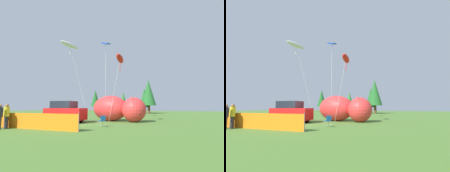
{
  "view_description": "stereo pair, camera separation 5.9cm",
  "coord_description": "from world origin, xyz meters",
  "views": [
    {
      "loc": [
        10.54,
        -12.92,
        1.58
      ],
      "look_at": [
        0.91,
        5.69,
        4.1
      ],
      "focal_mm": 28.0,
      "sensor_mm": 36.0,
      "label": 1
    },
    {
      "loc": [
        10.59,
        -12.89,
        1.58
      ],
      "look_at": [
        0.91,
        5.69,
        4.1
      ],
      "focal_mm": 28.0,
      "sensor_mm": 36.0,
      "label": 2
    }
  ],
  "objects": [
    {
      "name": "horizon_tree_mid",
      "position": [
        -10.05,
        33.98,
        3.58
      ],
      "size": [
        2.45,
        2.45,
        5.84
      ],
      "color": "brown",
      "rests_on": "ground"
    },
    {
      "name": "kite_blue_box",
      "position": [
        -0.62,
        6.85,
        9.87
      ],
      "size": [
        1.65,
        2.64,
        10.4
      ],
      "color": "silver",
      "rests_on": "ground"
    },
    {
      "name": "horizon_tree_northeast",
      "position": [
        -2.78,
        31.16,
        3.95
      ],
      "size": [
        2.7,
        2.7,
        6.44
      ],
      "color": "brown",
      "rests_on": "ground"
    },
    {
      "name": "inflatable_cat",
      "position": [
        1.96,
        4.82,
        1.32
      ],
      "size": [
        6.57,
        3.27,
        2.87
      ],
      "rotation": [
        0.0,
        0.0,
        -0.1
      ],
      "color": "red",
      "rests_on": "ground"
    },
    {
      "name": "parked_car",
      "position": [
        -1.98,
        0.87,
        1.06
      ],
      "size": [
        4.33,
        2.58,
        2.17
      ],
      "rotation": [
        0.0,
        0.0,
        0.17
      ],
      "color": "red",
      "rests_on": "ground"
    },
    {
      "name": "spectator_in_red_shirt",
      "position": [
        -2.5,
        -4.85,
        1.0
      ],
      "size": [
        0.4,
        0.4,
        1.83
      ],
      "color": "#2D2D38",
      "rests_on": "ground"
    },
    {
      "name": "kite_white_ghost",
      "position": [
        -4.68,
        4.33,
        9.73
      ],
      "size": [
        2.9,
        3.21,
        10.13
      ],
      "color": "silver",
      "rests_on": "ground"
    },
    {
      "name": "ground_plane",
      "position": [
        0.0,
        0.0,
        0.0
      ],
      "size": [
        120.0,
        120.0,
        0.0
      ],
      "primitive_type": "plane",
      "color": "#4C752D"
    },
    {
      "name": "horizon_tree_east",
      "position": [
        -1.06,
        28.88,
        5.07
      ],
      "size": [
        3.46,
        3.46,
        8.25
      ],
      "color": "brown",
      "rests_on": "ground"
    },
    {
      "name": "folding_chair",
      "position": [
        3.32,
        -0.66,
        0.54
      ],
      "size": [
        0.66,
        0.66,
        0.9
      ],
      "rotation": [
        0.0,
        0.0,
        2.63
      ],
      "color": "#1959A5",
      "rests_on": "ground"
    },
    {
      "name": "kite_red_lizard",
      "position": [
        3.13,
        3.19,
        6.57
      ],
      "size": [
        2.0,
        2.09,
        7.09
      ],
      "color": "silver",
      "rests_on": "ground"
    },
    {
      "name": "spectator_in_blue_shirt",
      "position": [
        -2.69,
        -4.72,
        0.94
      ],
      "size": [
        0.37,
        0.37,
        1.72
      ],
      "color": "#2D2D38",
      "rests_on": "ground"
    },
    {
      "name": "safety_fence",
      "position": [
        -0.88,
        -4.26,
        0.57
      ],
      "size": [
        8.68,
        0.94,
        1.24
      ],
      "rotation": [
        0.0,
        0.0,
        0.1
      ],
      "color": "orange",
      "rests_on": "ground"
    },
    {
      "name": "spectator_in_yellow_shirt",
      "position": [
        -2.37,
        -5.41,
        0.98
      ],
      "size": [
        0.39,
        0.39,
        1.79
      ],
      "color": "#2D2D38",
      "rests_on": "ground"
    },
    {
      "name": "horizon_tree_west",
      "position": [
        -22.22,
        37.89,
        4.53
      ],
      "size": [
        3.09,
        3.09,
        7.38
      ],
      "color": "brown",
      "rests_on": "ground"
    }
  ]
}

